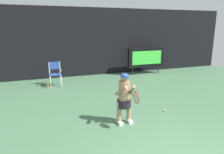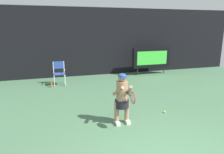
{
  "view_description": "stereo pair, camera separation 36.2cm",
  "coord_description": "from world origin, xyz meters",
  "px_view_note": "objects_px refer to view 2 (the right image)",
  "views": [
    {
      "loc": [
        -2.38,
        -2.68,
        2.66
      ],
      "look_at": [
        -0.12,
        3.55,
        1.05
      ],
      "focal_mm": 33.55,
      "sensor_mm": 36.0,
      "label": 1
    },
    {
      "loc": [
        -2.04,
        -2.79,
        2.66
      ],
      "look_at": [
        -0.12,
        3.55,
        1.05
      ],
      "focal_mm": 33.55,
      "sensor_mm": 36.0,
      "label": 2
    }
  ],
  "objects_px": {
    "water_bottle": "(52,85)",
    "tennis_racket": "(133,97)",
    "tennis_player": "(122,97)",
    "tennis_ball_loose": "(164,112)",
    "scoreboard": "(151,58)",
    "umpire_chair": "(59,72)"
  },
  "relations": [
    {
      "from": "scoreboard",
      "to": "water_bottle",
      "type": "bearing_deg",
      "value": -168.75
    },
    {
      "from": "water_bottle",
      "to": "tennis_racket",
      "type": "bearing_deg",
      "value": -67.96
    },
    {
      "from": "scoreboard",
      "to": "tennis_ball_loose",
      "type": "xyz_separation_m",
      "value": [
        -2.1,
        -5.05,
        -0.91
      ]
    },
    {
      "from": "tennis_ball_loose",
      "to": "tennis_player",
      "type": "bearing_deg",
      "value": -169.43
    },
    {
      "from": "tennis_player",
      "to": "tennis_ball_loose",
      "type": "bearing_deg",
      "value": 10.57
    },
    {
      "from": "tennis_player",
      "to": "water_bottle",
      "type": "bearing_deg",
      "value": 113.21
    },
    {
      "from": "scoreboard",
      "to": "tennis_ball_loose",
      "type": "distance_m",
      "value": 5.54
    },
    {
      "from": "scoreboard",
      "to": "tennis_ball_loose",
      "type": "relative_size",
      "value": 32.35
    },
    {
      "from": "scoreboard",
      "to": "tennis_player",
      "type": "height_order",
      "value": "scoreboard"
    },
    {
      "from": "umpire_chair",
      "to": "tennis_player",
      "type": "height_order",
      "value": "tennis_player"
    },
    {
      "from": "umpire_chair",
      "to": "water_bottle",
      "type": "bearing_deg",
      "value": -137.48
    },
    {
      "from": "tennis_player",
      "to": "scoreboard",
      "type": "bearing_deg",
      "value": 55.79
    },
    {
      "from": "umpire_chair",
      "to": "tennis_ball_loose",
      "type": "xyz_separation_m",
      "value": [
        2.98,
        -4.31,
        -0.58
      ]
    },
    {
      "from": "umpire_chair",
      "to": "tennis_player",
      "type": "relative_size",
      "value": 0.75
    },
    {
      "from": "tennis_ball_loose",
      "to": "water_bottle",
      "type": "bearing_deg",
      "value": 130.23
    },
    {
      "from": "tennis_ball_loose",
      "to": "scoreboard",
      "type": "bearing_deg",
      "value": 67.47
    },
    {
      "from": "tennis_player",
      "to": "tennis_ball_loose",
      "type": "xyz_separation_m",
      "value": [
        1.53,
        0.29,
        -0.74
      ]
    },
    {
      "from": "water_bottle",
      "to": "tennis_racket",
      "type": "height_order",
      "value": "tennis_racket"
    },
    {
      "from": "water_bottle",
      "to": "umpire_chair",
      "type": "bearing_deg",
      "value": 42.52
    },
    {
      "from": "umpire_chair",
      "to": "tennis_ball_loose",
      "type": "distance_m",
      "value": 5.27
    },
    {
      "from": "umpire_chair",
      "to": "water_bottle",
      "type": "height_order",
      "value": "umpire_chair"
    },
    {
      "from": "tennis_player",
      "to": "tennis_racket",
      "type": "height_order",
      "value": "tennis_player"
    }
  ]
}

